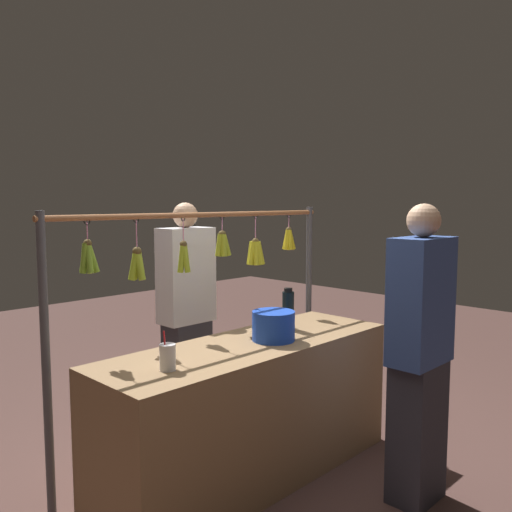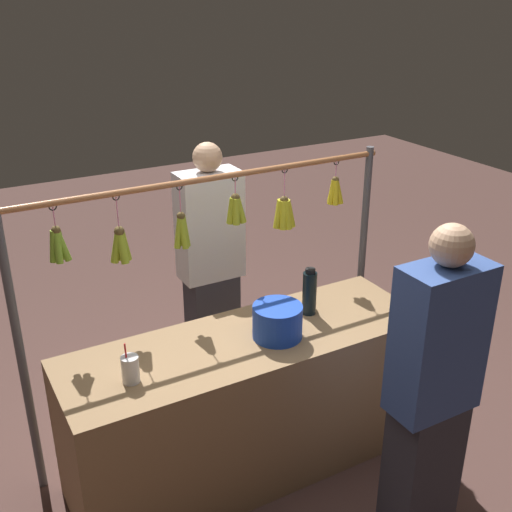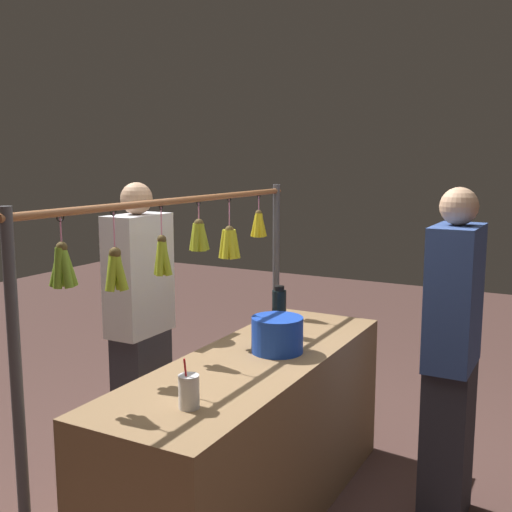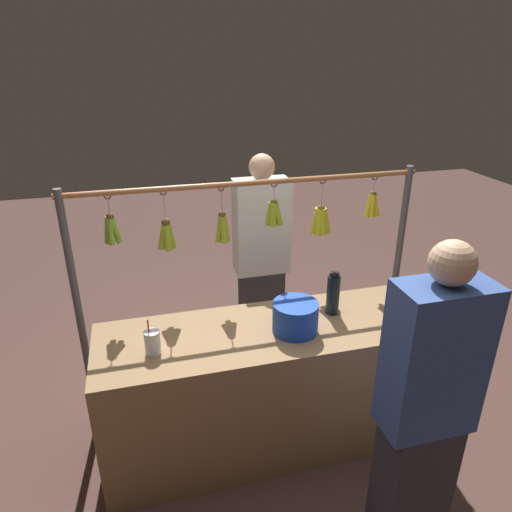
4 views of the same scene
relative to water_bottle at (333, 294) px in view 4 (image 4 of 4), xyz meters
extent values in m
plane|color=#503530|center=(0.42, 0.07, -0.93)|extent=(12.00, 12.00, 0.00)
cube|color=olive|center=(0.42, 0.07, -0.53)|extent=(1.92, 0.62, 0.81)
cylinder|color=#4C4C51|center=(-0.61, -0.33, -0.14)|extent=(0.04, 0.04, 1.58)
cylinder|color=#4C4C51|center=(1.45, -0.33, -0.14)|extent=(0.04, 0.04, 1.58)
cylinder|color=#9E6038|center=(0.42, -0.33, 0.61)|extent=(2.13, 0.03, 0.03)
torus|color=black|center=(-0.38, -0.33, 0.59)|extent=(0.04, 0.01, 0.04)
cylinder|color=pink|center=(-0.38, -0.33, 0.54)|extent=(0.01, 0.01, 0.10)
sphere|color=brown|center=(-0.38, -0.33, 0.48)|extent=(0.04, 0.04, 0.04)
cylinder|color=yellow|center=(-0.36, -0.33, 0.41)|extent=(0.06, 0.03, 0.15)
cylinder|color=yellow|center=(-0.37, -0.31, 0.41)|extent=(0.04, 0.05, 0.15)
cylinder|color=yellow|center=(-0.39, -0.31, 0.41)|extent=(0.06, 0.05, 0.15)
cylinder|color=yellow|center=(-0.39, -0.34, 0.41)|extent=(0.05, 0.04, 0.15)
cylinder|color=yellow|center=(-0.37, -0.35, 0.41)|extent=(0.04, 0.06, 0.15)
torus|color=black|center=(-0.03, -0.33, 0.59)|extent=(0.04, 0.01, 0.04)
cylinder|color=pink|center=(-0.03, -0.33, 0.50)|extent=(0.01, 0.01, 0.17)
sphere|color=brown|center=(-0.03, -0.33, 0.42)|extent=(0.05, 0.05, 0.05)
cylinder|color=gold|center=(0.00, -0.33, 0.34)|extent=(0.07, 0.04, 0.16)
cylinder|color=gold|center=(-0.01, -0.30, 0.34)|extent=(0.06, 0.06, 0.17)
cylinder|color=gold|center=(-0.04, -0.29, 0.34)|extent=(0.04, 0.07, 0.16)
cylinder|color=gold|center=(-0.06, -0.31, 0.34)|extent=(0.07, 0.05, 0.17)
cylinder|color=gold|center=(-0.06, -0.34, 0.34)|extent=(0.07, 0.05, 0.17)
cylinder|color=gold|center=(-0.04, -0.36, 0.34)|extent=(0.04, 0.06, 0.16)
cylinder|color=gold|center=(-0.01, -0.35, 0.34)|extent=(0.05, 0.06, 0.16)
torus|color=black|center=(0.27, -0.33, 0.59)|extent=(0.04, 0.01, 0.04)
cylinder|color=pink|center=(0.27, -0.33, 0.54)|extent=(0.01, 0.01, 0.11)
sphere|color=brown|center=(0.27, -0.33, 0.48)|extent=(0.05, 0.05, 0.05)
cylinder|color=#A7B526|center=(0.30, -0.33, 0.41)|extent=(0.06, 0.04, 0.15)
cylinder|color=#A7B526|center=(0.28, -0.30, 0.41)|extent=(0.04, 0.05, 0.15)
cylinder|color=#A7B526|center=(0.25, -0.31, 0.41)|extent=(0.07, 0.05, 0.15)
cylinder|color=#A7B526|center=(0.25, -0.34, 0.41)|extent=(0.05, 0.05, 0.15)
cylinder|color=#A7B526|center=(0.28, -0.35, 0.41)|extent=(0.04, 0.06, 0.15)
torus|color=black|center=(0.59, -0.33, 0.59)|extent=(0.04, 0.02, 0.04)
cylinder|color=pink|center=(0.59, -0.33, 0.51)|extent=(0.01, 0.01, 0.15)
sphere|color=brown|center=(0.59, -0.33, 0.44)|extent=(0.04, 0.04, 0.04)
cylinder|color=#9DB227|center=(0.60, -0.32, 0.35)|extent=(0.06, 0.04, 0.17)
cylinder|color=#9DB227|center=(0.58, -0.31, 0.35)|extent=(0.04, 0.07, 0.17)
cylinder|color=#9DB227|center=(0.57, -0.32, 0.35)|extent=(0.05, 0.04, 0.17)
cylinder|color=#9DB227|center=(0.59, -0.34, 0.35)|extent=(0.03, 0.06, 0.17)
torus|color=black|center=(0.91, -0.33, 0.59)|extent=(0.04, 0.01, 0.04)
cylinder|color=pink|center=(0.91, -0.33, 0.50)|extent=(0.01, 0.01, 0.17)
sphere|color=brown|center=(0.91, -0.33, 0.42)|extent=(0.05, 0.05, 0.05)
cylinder|color=#96B027|center=(0.93, -0.33, 0.34)|extent=(0.07, 0.04, 0.17)
cylinder|color=#96B027|center=(0.91, -0.31, 0.34)|extent=(0.04, 0.08, 0.17)
cylinder|color=#96B027|center=(0.89, -0.33, 0.34)|extent=(0.07, 0.04, 0.17)
cylinder|color=#96B027|center=(0.91, -0.35, 0.34)|extent=(0.04, 0.06, 0.17)
torus|color=black|center=(1.21, -0.33, 0.59)|extent=(0.04, 0.01, 0.04)
cylinder|color=pink|center=(1.21, -0.33, 0.53)|extent=(0.01, 0.01, 0.11)
sphere|color=brown|center=(1.21, -0.33, 0.48)|extent=(0.04, 0.04, 0.04)
cylinder|color=#7AA62B|center=(1.23, -0.33, 0.40)|extent=(0.05, 0.03, 0.16)
cylinder|color=#7AA62B|center=(1.21, -0.31, 0.40)|extent=(0.04, 0.07, 0.16)
cylinder|color=#7AA62B|center=(1.19, -0.32, 0.40)|extent=(0.07, 0.05, 0.16)
cylinder|color=#7AA62B|center=(1.19, -0.34, 0.40)|extent=(0.06, 0.05, 0.16)
cylinder|color=#7AA62B|center=(1.21, -0.35, 0.40)|extent=(0.05, 0.07, 0.16)
cylinder|color=black|center=(0.00, 0.00, -0.01)|extent=(0.08, 0.08, 0.24)
cylinder|color=black|center=(0.00, 0.00, 0.13)|extent=(0.05, 0.05, 0.02)
cylinder|color=#1A41B7|center=(0.28, 0.13, -0.04)|extent=(0.25, 0.25, 0.17)
cylinder|color=silver|center=(1.05, 0.14, -0.06)|extent=(0.08, 0.08, 0.13)
cylinder|color=red|center=(1.07, 0.14, -0.03)|extent=(0.01, 0.03, 0.20)
cube|color=#2D2D38|center=(0.23, -0.76, -0.55)|extent=(0.31, 0.21, 0.77)
cube|color=silver|center=(0.23, -0.76, 0.17)|extent=(0.38, 0.21, 0.67)
sphere|color=tan|center=(0.23, -0.76, 0.60)|extent=(0.18, 0.18, 0.18)
cube|color=#2D2D38|center=(-0.04, 0.90, -0.55)|extent=(0.31, 0.21, 0.77)
cube|color=#334C8C|center=(-0.04, 0.90, 0.17)|extent=(0.38, 0.21, 0.67)
sphere|color=tan|center=(-0.04, 0.90, 0.59)|extent=(0.18, 0.18, 0.18)
camera|label=1|loc=(2.58, 2.23, 0.70)|focal=37.76mm
camera|label=2|loc=(1.72, 2.47, 1.53)|focal=43.92mm
camera|label=3|loc=(2.89, 1.42, 0.81)|focal=43.26mm
camera|label=4|loc=(1.05, 2.20, 1.30)|focal=32.59mm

